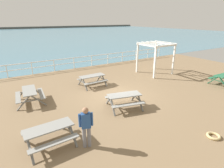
{
  "coord_description": "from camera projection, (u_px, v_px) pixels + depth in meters",
  "views": [
    {
      "loc": [
        -5.84,
        -8.91,
        4.61
      ],
      "look_at": [
        -0.34,
        0.05,
        0.8
      ],
      "focal_mm": 28.93,
      "sensor_mm": 36.0,
      "label": 1
    }
  ],
  "objects": [
    {
      "name": "lattice_pergola",
      "position": [
        156.0,
        51.0,
        15.59
      ],
      "size": [
        2.47,
        2.59,
        2.7
      ],
      "rotation": [
        0.0,
        0.0,
        0.01
      ],
      "color": "white",
      "rests_on": "ground"
    },
    {
      "name": "rope_coil",
      "position": [
        214.0,
        136.0,
        7.44
      ],
      "size": [
        0.55,
        0.55,
        0.11
      ],
      "primitive_type": "torus",
      "color": "tan",
      "rests_on": "ground"
    },
    {
      "name": "picnic_table_corner",
      "position": [
        30.0,
        93.0,
        10.37
      ],
      "size": [
        1.66,
        1.91,
        0.8
      ],
      "rotation": [
        0.0,
        0.0,
        1.49
      ],
      "color": "gray",
      "rests_on": "ground"
    },
    {
      "name": "distant_shoreline",
      "position": [
        11.0,
        29.0,
        88.33
      ],
      "size": [
        142.0,
        6.0,
        1.8
      ],
      "primitive_type": "cube",
      "color": "#4C4C47",
      "rests_on": "ground"
    },
    {
      "name": "picnic_table_near_right",
      "position": [
        49.0,
        131.0,
        6.84
      ],
      "size": [
        1.87,
        1.62,
        0.8
      ],
      "rotation": [
        0.0,
        0.0,
        0.05
      ],
      "color": "gray",
      "rests_on": "ground"
    },
    {
      "name": "picnic_table_mid_centre",
      "position": [
        92.0,
        78.0,
        13.02
      ],
      "size": [
        1.83,
        1.58,
        0.8
      ],
      "rotation": [
        0.0,
        0.0,
        0.02
      ],
      "color": "gray",
      "rests_on": "ground"
    },
    {
      "name": "visitor",
      "position": [
        86.0,
        125.0,
        6.6
      ],
      "size": [
        0.51,
        0.31,
        1.66
      ],
      "rotation": [
        0.0,
        0.0,
        1.26
      ],
      "color": "slate",
      "rests_on": "ground"
    },
    {
      "name": "ground_plane",
      "position": [
        117.0,
        96.0,
        11.62
      ],
      "size": [
        30.0,
        24.0,
        0.2
      ],
      "primitive_type": "cube",
      "color": "#846B4C"
    },
    {
      "name": "seaward_railing",
      "position": [
        74.0,
        61.0,
        17.54
      ],
      "size": [
        23.07,
        0.07,
        1.08
      ],
      "color": "white",
      "rests_on": "ground"
    },
    {
      "name": "sea_band",
      "position": [
        21.0,
        35.0,
        53.87
      ],
      "size": [
        142.0,
        90.0,
        0.01
      ],
      "primitive_type": "cube",
      "color": "teal",
      "rests_on": "ground"
    },
    {
      "name": "picnic_table_seaward",
      "position": [
        124.0,
        98.0,
        9.77
      ],
      "size": [
        2.11,
        1.89,
        0.8
      ],
      "rotation": [
        0.0,
        0.0,
        -0.24
      ],
      "color": "gray",
      "rests_on": "ground"
    }
  ]
}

